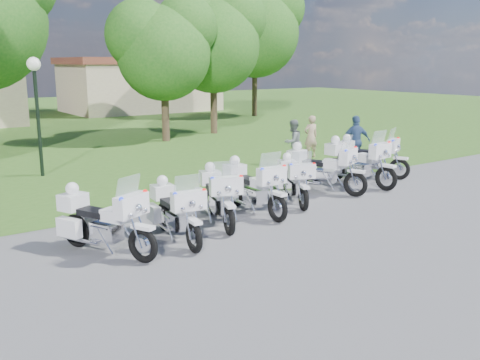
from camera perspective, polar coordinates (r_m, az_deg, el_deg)
ground at (r=12.22m, az=2.36°, el=-5.49°), size 100.00×100.00×0.00m
grass_lawn at (r=37.08m, az=-24.13°, el=5.57°), size 100.00×48.00×0.01m
motorcycle_0 at (r=11.01m, az=-14.54°, el=-4.11°), size 1.46×2.32×1.67m
motorcycle_1 at (r=11.59m, az=-6.93°, el=-3.19°), size 0.91×2.33×1.57m
motorcycle_2 at (r=12.72m, az=-2.40°, el=-1.57°), size 1.28×2.34×1.63m
motorcycle_3 at (r=13.55m, az=1.29°, el=-0.62°), size 0.82×2.48×1.67m
motorcycle_4 at (r=14.67m, az=5.73°, el=0.10°), size 1.33×2.12×1.52m
motorcycle_5 at (r=15.91m, az=8.65°, el=1.31°), size 1.44×2.45×1.73m
motorcycle_6 at (r=17.05m, az=12.26°, el=1.98°), size 1.07×2.65×1.78m
motorcycle_7 at (r=18.40m, az=13.55°, el=2.54°), size 1.47×2.32×1.68m
lamp_post at (r=18.90m, az=-20.98°, el=9.29°), size 0.44×0.44×3.93m
tree_2 at (r=26.10m, az=-8.30°, el=14.12°), size 5.19×4.43×6.92m
tree_3 at (r=28.80m, az=-3.01°, el=15.03°), size 5.74×4.89×7.65m
tree_4 at (r=38.36m, az=1.50°, el=16.24°), size 7.13×6.08×9.51m
building_east at (r=43.21m, az=-10.61°, el=10.01°), size 11.44×7.28×4.10m
bystander_a at (r=21.62m, az=7.56°, el=4.59°), size 0.67×0.49×1.68m
bystander_b at (r=20.05m, az=5.64°, el=4.02°), size 0.90×0.75×1.68m
bystander_c at (r=19.87m, az=12.24°, el=4.02°), size 1.19×0.84×1.88m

